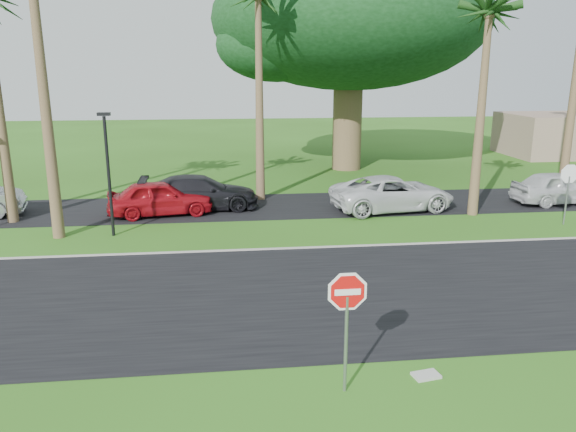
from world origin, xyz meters
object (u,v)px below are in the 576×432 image
(stop_sign_far, at_px, (569,182))
(car_minivan, at_px, (393,194))
(stop_sign_near, at_px, (347,308))
(car_dark, at_px, (200,193))
(car_pickup, at_px, (560,188))
(car_red, at_px, (160,198))

(stop_sign_far, bearing_deg, car_minivan, -26.40)
(stop_sign_near, relative_size, car_dark, 0.50)
(stop_sign_near, bearing_deg, stop_sign_far, 43.73)
(stop_sign_near, xyz_separation_m, stop_sign_far, (11.50, 11.00, 0.00))
(stop_sign_near, relative_size, car_minivan, 0.48)
(car_minivan, bearing_deg, stop_sign_near, 151.32)
(car_dark, relative_size, car_minivan, 0.95)
(stop_sign_near, distance_m, car_pickup, 19.71)
(stop_sign_far, bearing_deg, stop_sign_near, 43.73)
(car_minivan, xyz_separation_m, car_pickup, (8.17, 0.32, -0.00))
(car_pickup, bearing_deg, car_red, 85.65)
(stop_sign_far, distance_m, car_dark, 15.50)
(stop_sign_far, xyz_separation_m, car_red, (-16.50, 3.42, -1.01))
(car_minivan, bearing_deg, stop_sign_far, -124.80)
(car_pickup, bearing_deg, stop_sign_near, 132.76)
(car_red, relative_size, car_dark, 0.85)
(car_dark, bearing_deg, stop_sign_near, -169.57)
(car_minivan, height_order, car_pickup, car_minivan)
(stop_sign_far, height_order, car_pickup, stop_sign_far)
(stop_sign_near, height_order, car_minivan, stop_sign_near)
(car_dark, distance_m, car_minivan, 8.65)
(stop_sign_far, distance_m, car_minivan, 7.09)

